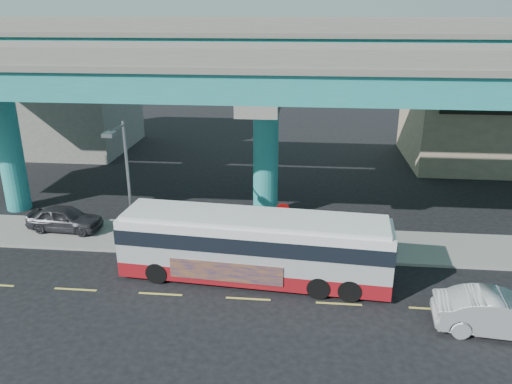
# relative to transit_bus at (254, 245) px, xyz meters

# --- Properties ---
(ground) EXTENTS (120.00, 120.00, 0.00)m
(ground) POSITION_rel_transit_bus_xyz_m (-0.08, -1.55, -1.78)
(ground) COLOR black
(ground) RESTS_ON ground
(sidewalk) EXTENTS (70.00, 4.00, 0.15)m
(sidewalk) POSITION_rel_transit_bus_xyz_m (-0.08, 3.95, -1.70)
(sidewalk) COLOR gray
(sidewalk) RESTS_ON ground
(lane_markings) EXTENTS (58.00, 0.12, 0.01)m
(lane_markings) POSITION_rel_transit_bus_xyz_m (-0.08, -1.85, -1.77)
(lane_markings) COLOR #D8C64C
(lane_markings) RESTS_ON ground
(viaduct) EXTENTS (52.00, 12.40, 11.70)m
(viaduct) POSITION_rel_transit_bus_xyz_m (-0.08, 7.56, 7.36)
(viaduct) COLOR teal
(viaduct) RESTS_ON ground
(building_beige) EXTENTS (14.00, 10.23, 7.00)m
(building_beige) POSITION_rel_transit_bus_xyz_m (17.92, 21.43, 1.73)
(building_beige) COLOR tan
(building_beige) RESTS_ON ground
(building_concrete) EXTENTS (12.00, 10.00, 9.00)m
(building_concrete) POSITION_rel_transit_bus_xyz_m (-20.08, 22.45, 2.72)
(building_concrete) COLOR gray
(building_concrete) RESTS_ON ground
(transit_bus) EXTENTS (12.82, 3.72, 3.25)m
(transit_bus) POSITION_rel_transit_bus_xyz_m (0.00, 0.00, 0.00)
(transit_bus) COLOR maroon
(transit_bus) RESTS_ON ground
(sedan) EXTENTS (2.73, 5.35, 1.65)m
(sedan) POSITION_rel_transit_bus_xyz_m (10.07, -3.25, -0.95)
(sedan) COLOR #A4A3A8
(sedan) RESTS_ON ground
(parked_car) EXTENTS (2.28, 4.48, 1.45)m
(parked_car) POSITION_rel_transit_bus_xyz_m (-11.37, 4.18, -0.90)
(parked_car) COLOR #302F34
(parked_car) RESTS_ON sidewalk
(street_lamp) EXTENTS (0.50, 2.28, 6.83)m
(street_lamp) POSITION_rel_transit_bus_xyz_m (-6.72, 1.92, 2.87)
(street_lamp) COLOR gray
(street_lamp) RESTS_ON sidewalk
(stop_sign) EXTENTS (0.80, 0.24, 2.74)m
(stop_sign) POSITION_rel_transit_bus_xyz_m (1.18, 2.63, 0.36)
(stop_sign) COLOR gray
(stop_sign) RESTS_ON sidewalk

